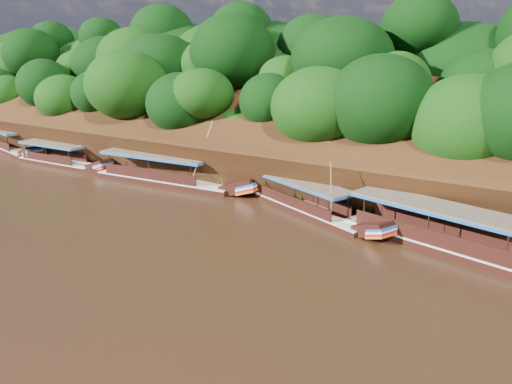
% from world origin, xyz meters
% --- Properties ---
extents(ground, '(160.00, 160.00, 0.00)m').
position_xyz_m(ground, '(0.00, 0.00, 0.00)').
color(ground, black).
rests_on(ground, ground).
extents(riverbank, '(120.00, 30.06, 19.40)m').
position_xyz_m(riverbank, '(-0.01, 22.73, 1.89)').
color(riverbank, black).
rests_on(riverbank, ground).
extents(boat_0, '(16.10, 5.75, 6.37)m').
position_xyz_m(boat_0, '(13.34, 6.46, 0.59)').
color(boat_0, black).
rests_on(boat_0, ground).
extents(boat_1, '(12.53, 6.45, 4.81)m').
position_xyz_m(boat_1, '(3.15, 8.10, 0.50)').
color(boat_1, black).
rests_on(boat_1, ground).
extents(boat_2, '(16.30, 3.55, 6.24)m').
position_xyz_m(boat_2, '(-11.07, 8.79, 0.58)').
color(boat_2, black).
rests_on(boat_2, ground).
extents(boat_3, '(12.20, 2.56, 2.58)m').
position_xyz_m(boat_3, '(-25.24, 8.17, 0.49)').
color(boat_3, black).
rests_on(boat_3, ground).
extents(boat_4, '(14.13, 5.14, 2.98)m').
position_xyz_m(boat_4, '(-36.46, 9.50, 0.57)').
color(boat_4, black).
rests_on(boat_4, ground).
extents(reeds, '(51.00, 2.13, 2.01)m').
position_xyz_m(reeds, '(-3.71, 9.59, 0.86)').
color(reeds, '#226118').
rests_on(reeds, ground).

